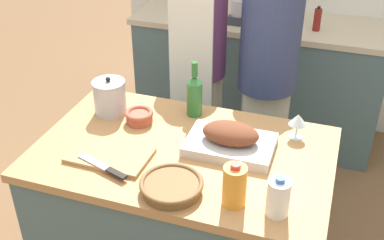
% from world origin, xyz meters
% --- Properties ---
extents(kitchen_island, '(1.27, 0.80, 0.90)m').
position_xyz_m(kitchen_island, '(0.00, 0.00, 0.45)').
color(kitchen_island, '#4C666B').
rests_on(kitchen_island, ground_plane).
extents(back_counter, '(1.81, 0.60, 0.92)m').
position_xyz_m(back_counter, '(0.00, 1.65, 0.46)').
color(back_counter, '#4C666B').
rests_on(back_counter, ground_plane).
extents(roasting_pan, '(0.38, 0.25, 0.13)m').
position_xyz_m(roasting_pan, '(0.19, 0.07, 0.95)').
color(roasting_pan, '#BCBCC1').
rests_on(roasting_pan, kitchen_island).
extents(wicker_basket, '(0.25, 0.25, 0.05)m').
position_xyz_m(wicker_basket, '(0.05, -0.27, 0.93)').
color(wicker_basket, brown).
rests_on(wicker_basket, kitchen_island).
extents(cutting_board, '(0.34, 0.21, 0.02)m').
position_xyz_m(cutting_board, '(-0.27, -0.15, 0.91)').
color(cutting_board, '#AD7F51').
rests_on(cutting_board, kitchen_island).
extents(stock_pot, '(0.16, 0.16, 0.19)m').
position_xyz_m(stock_pot, '(-0.44, 0.19, 0.98)').
color(stock_pot, '#B7B7BC').
rests_on(stock_pot, kitchen_island).
extents(mixing_bowl, '(0.13, 0.13, 0.06)m').
position_xyz_m(mixing_bowl, '(-0.27, 0.15, 0.93)').
color(mixing_bowl, '#A84C38').
rests_on(mixing_bowl, kitchen_island).
extents(juice_jug, '(0.09, 0.09, 0.18)m').
position_xyz_m(juice_jug, '(0.29, -0.26, 0.98)').
color(juice_jug, orange).
rests_on(juice_jug, kitchen_island).
extents(milk_jug, '(0.08, 0.08, 0.16)m').
position_xyz_m(milk_jug, '(0.45, -0.27, 0.97)').
color(milk_jug, white).
rests_on(milk_jug, kitchen_island).
extents(wine_bottle_green, '(0.07, 0.07, 0.27)m').
position_xyz_m(wine_bottle_green, '(-0.05, 0.30, 1.01)').
color(wine_bottle_green, '#28662D').
rests_on(wine_bottle_green, kitchen_island).
extents(wine_glass_left, '(0.08, 0.08, 0.12)m').
position_xyz_m(wine_glass_left, '(0.45, 0.25, 0.99)').
color(wine_glass_left, silver).
rests_on(wine_glass_left, kitchen_island).
extents(knife_chef, '(0.25, 0.11, 0.01)m').
position_xyz_m(knife_chef, '(-0.25, -0.24, 0.92)').
color(knife_chef, '#B7B7BC').
rests_on(knife_chef, cutting_board).
extents(stand_mixer, '(0.18, 0.14, 0.33)m').
position_xyz_m(stand_mixer, '(-0.11, 1.53, 1.06)').
color(stand_mixer, '#333842').
rests_on(stand_mixer, back_counter).
extents(condiment_bottle_tall, '(0.05, 0.05, 0.14)m').
position_xyz_m(condiment_bottle_tall, '(0.22, 1.67, 0.99)').
color(condiment_bottle_tall, '#332D28').
rests_on(condiment_bottle_tall, back_counter).
extents(condiment_bottle_extra, '(0.05, 0.05, 0.17)m').
position_xyz_m(condiment_bottle_extra, '(0.39, 1.56, 1.00)').
color(condiment_bottle_extra, maroon).
rests_on(condiment_bottle_extra, back_counter).
extents(person_cook_aproned, '(0.32, 0.32, 1.72)m').
position_xyz_m(person_cook_aproned, '(-0.21, 0.87, 0.96)').
color(person_cook_aproned, beige).
rests_on(person_cook_aproned, ground_plane).
extents(person_cook_guest, '(0.33, 0.33, 1.67)m').
position_xyz_m(person_cook_guest, '(0.20, 0.87, 0.93)').
color(person_cook_guest, beige).
rests_on(person_cook_guest, ground_plane).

